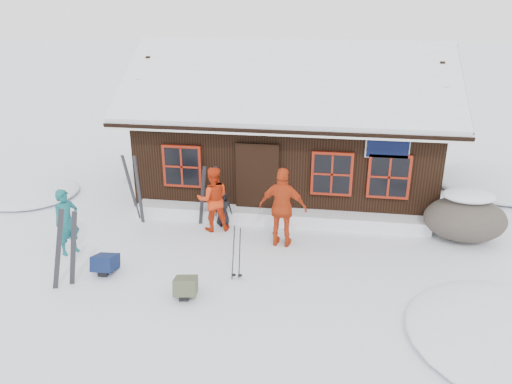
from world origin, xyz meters
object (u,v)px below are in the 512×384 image
Objects in this scene: skier_crouched at (223,208)px; ski_pair_left at (66,250)px; boulder at (465,218)px; skier_teal at (67,222)px; skier_orange_right at (283,208)px; skier_orange_left at (213,199)px; backpack_blue at (106,266)px; ski_poles at (236,254)px; backpack_olive at (186,289)px.

ski_pair_left reaches higher than skier_crouched.
skier_crouched is 5.91m from boulder.
skier_orange_right is at bearing -42.03° from skier_teal.
skier_orange_left is 2.82× the size of backpack_blue.
ski_poles is (1.03, -2.25, -0.25)m from skier_orange_left.
skier_orange_left is 3.13m from backpack_olive.
skier_orange_left is 2.49m from ski_poles.
skier_orange_left is 0.86× the size of skier_orange_right.
boulder is 3.28× the size of backpack_blue.
ski_pair_left is 1.40× the size of ski_poles.
skier_orange_left reaches higher than skier_teal.
skier_crouched is 2.69m from ski_poles.
ski_pair_left is at bearing 37.33° from skier_orange_right.
backpack_blue is at bearing -154.97° from skier_crouched.
skier_orange_right is 4.42m from boulder.
skier_teal is 3.46m from backpack_olive.
skier_teal reaches higher than boulder.
ski_poles reaches higher than skier_crouched.
ski_poles is (0.85, -2.55, 0.11)m from skier_crouched.
skier_teal is at bearing 12.44° from skier_orange_left.
skier_crouched is 3.36m from backpack_olive.
backpack_olive is (-0.86, -0.80, -0.42)m from ski_poles.
ski_pair_left is 2.96× the size of backpack_blue.
skier_orange_left is at bearing 40.91° from ski_pair_left.
ski_poles reaches higher than backpack_blue.
skier_orange_right is at bearing 23.45° from backpack_blue.
ski_poles is (3.99, -0.53, -0.19)m from skier_teal.
backpack_olive is (1.95, -0.61, -0.00)m from backpack_blue.
skier_teal is at bearing -166.82° from boulder.
ski_pair_left is at bearing -155.43° from skier_crouched.
skier_orange_left reaches higher than boulder.
skier_teal is 1.52m from backpack_blue.
skier_teal is at bearing 144.82° from backpack_blue.
backpack_olive is (3.13, -1.33, -0.62)m from skier_teal.
ski_poles is 1.25m from backpack_olive.
skier_orange_left is 1.78× the size of skier_crouched.
skier_crouched reaches higher than backpack_olive.
skier_orange_right is 4.11m from backpack_blue.
ski_pair_left is at bearing -166.34° from ski_poles.
skier_crouched is at bearing 50.46° from backpack_blue.
boulder is at bearing -42.21° from skier_teal.
skier_teal reaches higher than ski_poles.
skier_crouched is at bearing 108.36° from ski_poles.
backpack_olive is at bearing 62.54° from skier_orange_right.
boulder is at bearing 27.67° from ski_poles.
ski_pair_left is at bearing -117.54° from skier_teal.
ski_pair_left reaches higher than ski_poles.
backpack_blue is (-3.58, -1.85, -0.80)m from skier_orange_right.
ski_poles is at bearing -0.12° from backpack_blue.
skier_teal is 4.90m from skier_orange_right.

